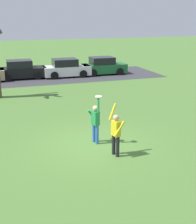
{
  "coord_description": "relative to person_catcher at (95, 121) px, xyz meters",
  "views": [
    {
      "loc": [
        -3.63,
        -11.32,
        5.18
      ],
      "look_at": [
        0.29,
        0.3,
        1.3
      ],
      "focal_mm": 48.84,
      "sensor_mm": 36.0,
      "label": 1
    }
  ],
  "objects": [
    {
      "name": "frisbee_disc",
      "position": [
        0.05,
        -0.22,
        1.11
      ],
      "size": [
        0.26,
        0.26,
        0.02
      ],
      "primitive_type": "cylinder",
      "color": "white",
      "rests_on": "person_catcher"
    },
    {
      "name": "person_catcher",
      "position": [
        0.0,
        0.0,
        0.0
      ],
      "size": [
        0.49,
        0.58,
        2.08
      ],
      "rotation": [
        0.0,
        0.0,
        -1.33
      ],
      "color": "#3366B7",
      "rests_on": "ground_plane"
    },
    {
      "name": "parked_car_green",
      "position": [
        5.7,
        15.05,
        -0.25
      ],
      "size": [
        4.12,
        2.08,
        1.59
      ],
      "rotation": [
        0.0,
        0.0,
        -0.01
      ],
      "color": "#1E6633",
      "rests_on": "ground_plane"
    },
    {
      "name": "parking_strip",
      "position": [
        0.28,
        15.12,
        -0.98
      ],
      "size": [
        20.82,
        6.4,
        0.01
      ],
      "primitive_type": "cube",
      "color": "#38383D",
      "rests_on": "ground_plane"
    },
    {
      "name": "person_defender",
      "position": [
        0.35,
        -1.42,
        -0.0
      ],
      "size": [
        0.53,
        0.62,
        2.04
      ],
      "rotation": [
        0.0,
        0.0,
        1.82
      ],
      "color": "black",
      "rests_on": "ground_plane"
    },
    {
      "name": "parked_car_black",
      "position": [
        -1.7,
        15.34,
        -0.25
      ],
      "size": [
        4.12,
        2.08,
        1.59
      ],
      "rotation": [
        0.0,
        0.0,
        -0.01
      ],
      "color": "black",
      "rests_on": "ground_plane"
    },
    {
      "name": "parked_car_white",
      "position": [
        2.2,
        14.96,
        -0.25
      ],
      "size": [
        4.12,
        2.08,
        1.59
      ],
      "rotation": [
        0.0,
        0.0,
        -0.01
      ],
      "color": "white",
      "rests_on": "ground_plane"
    },
    {
      "name": "ground_plane",
      "position": [
        -0.11,
        -0.11,
        -0.98
      ],
      "size": [
        120.0,
        120.0,
        0.0
      ],
      "primitive_type": "plane",
      "color": "#4C7533"
    }
  ]
}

